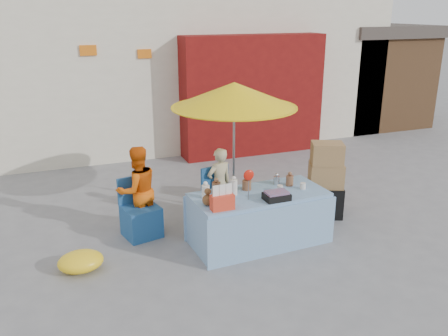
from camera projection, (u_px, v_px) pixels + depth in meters
name	position (u px, v px, depth m)	size (l,w,h in m)	color
ground	(232.00, 252.00, 6.39)	(80.00, 80.00, 0.00)	slate
backdrop	(141.00, 9.00, 12.21)	(14.00, 8.00, 7.80)	silver
market_table	(258.00, 217.00, 6.57)	(1.94, 0.98, 1.15)	#83A9D1
chair_left	(141.00, 219.00, 6.79)	(0.57, 0.56, 0.85)	#1D4D88
chair_right	(222.00, 207.00, 7.22)	(0.57, 0.56, 0.85)	#1D4D88
vendor_orange	(138.00, 190.00, 6.78)	(0.63, 0.49, 1.30)	#E35A0B
vendor_beige	(219.00, 184.00, 7.24)	(0.42, 0.27, 1.15)	#C2B389
umbrella	(234.00, 96.00, 7.05)	(1.90, 1.90, 2.09)	gray
box_stack	(325.00, 182.00, 7.38)	(0.67, 0.62, 1.19)	black
tarp_bundle	(81.00, 261.00, 5.91)	(0.56, 0.45, 0.25)	yellow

